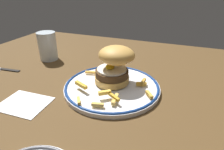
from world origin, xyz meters
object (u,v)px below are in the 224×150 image
(burger, at_px, (115,64))
(napkin, at_px, (24,103))
(water_glass, at_px, (48,48))
(knife, at_px, (1,69))
(dinner_plate, at_px, (112,87))

(burger, xyz_separation_m, napkin, (-0.18, -0.17, -0.07))
(water_glass, bearing_deg, napkin, -64.19)
(burger, height_order, napkin, burger)
(water_glass, distance_m, napkin, 0.32)
(burger, relative_size, water_glass, 1.07)
(knife, xyz_separation_m, napkin, (0.23, -0.14, -0.00))
(dinner_plate, distance_m, burger, 0.07)
(dinner_plate, distance_m, knife, 0.42)
(water_glass, bearing_deg, knife, -124.39)
(napkin, bearing_deg, knife, 149.65)
(dinner_plate, relative_size, napkin, 2.26)
(dinner_plate, relative_size, water_glass, 2.54)
(burger, relative_size, napkin, 0.95)
(dinner_plate, bearing_deg, napkin, -140.50)
(knife, relative_size, napkin, 1.47)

